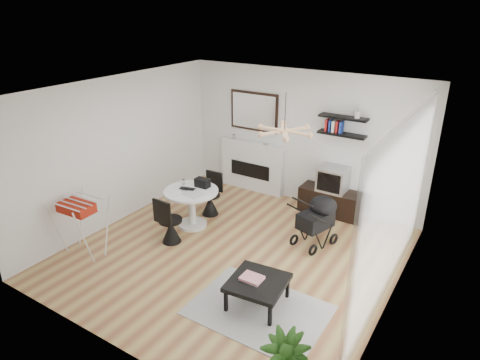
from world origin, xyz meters
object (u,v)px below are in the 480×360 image
Objects in this scene: crt_tv at (333,179)px; coffee_table at (258,283)px; drying_rack at (82,226)px; tv_console at (333,202)px; stroller at (317,222)px; fireplace at (252,160)px; dining_table at (192,203)px.

crt_tv reaches higher than coffee_table.
drying_rack is 3.08m from coffee_table.
crt_tv reaches higher than tv_console.
drying_rack is 1.04× the size of stroller.
tv_console is 3.16m from coffee_table.
fireplace reaches higher than dining_table.
crt_tv is 0.56× the size of stroller.
drying_rack is 3.89m from stroller.
drying_rack is 1.20× the size of coffee_table.
crt_tv is at bearing -5.03° from fireplace.
fireplace is 2.04m from dining_table.
stroller is 1.16× the size of coffee_table.
crt_tv reaches higher than stroller.
crt_tv is 2.73m from dining_table.
fireplace is 2.19× the size of dining_table.
fireplace is 3.94m from coffee_table.
coffee_table is (0.17, -3.15, -0.38)m from crt_tv.
stroller is (3.09, 2.36, -0.11)m from drying_rack.
drying_rack is (-0.97, -3.73, -0.17)m from fireplace.
crt_tv is at bearing 93.14° from coffee_table.
stroller is at bearing -32.95° from fireplace.
coffee_table is at bearing -73.82° from stroller.
crt_tv is 0.54× the size of dining_table.
tv_console is at bearing 48.08° from drying_rack.
drying_rack is (-2.93, -3.57, 0.27)m from tv_console.
tv_console is 1.34× the size of drying_rack.
stroller is at bearing -82.47° from tv_console.
coffee_table is (2.08, -3.32, -0.33)m from fireplace.
fireplace is 1.63× the size of tv_console.
coffee_table is at bearing -87.75° from tv_console.
dining_table is 1.00× the size of drying_rack.
tv_console is at bearing -4.81° from fireplace.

